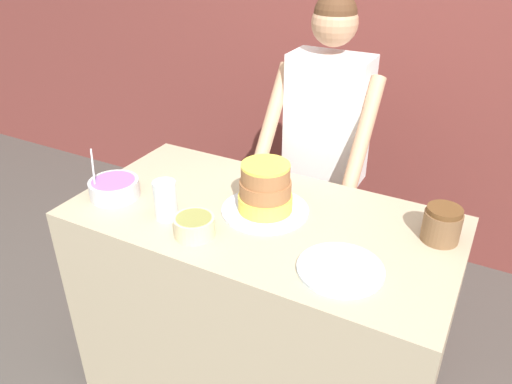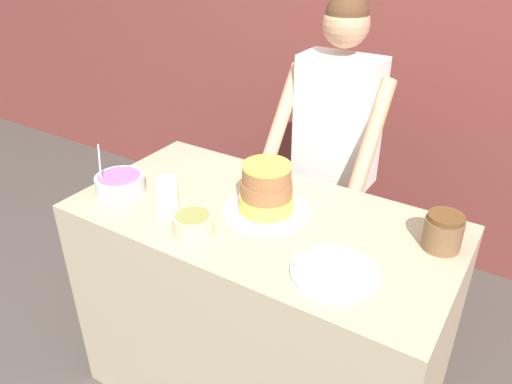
{
  "view_description": "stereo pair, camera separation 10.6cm",
  "coord_description": "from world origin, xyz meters",
  "px_view_note": "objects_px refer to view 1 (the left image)",
  "views": [
    {
      "loc": [
        0.71,
        -1.0,
        1.89
      ],
      "look_at": [
        -0.0,
        0.32,
        1.05
      ],
      "focal_mm": 35.0,
      "sensor_mm": 36.0,
      "label": 1
    },
    {
      "loc": [
        0.8,
        -0.95,
        1.89
      ],
      "look_at": [
        -0.0,
        0.32,
        1.05
      ],
      "focal_mm": 35.0,
      "sensor_mm": 36.0,
      "label": 2
    }
  ],
  "objects_px": {
    "frosting_bowl_purple": "(114,188)",
    "ceramic_plate": "(340,269)",
    "person_baker": "(326,137)",
    "stoneware_jar": "(442,224)",
    "drinking_glass": "(166,200)",
    "cake": "(265,191)",
    "frosting_bowl_olive": "(194,225)"
  },
  "relations": [
    {
      "from": "person_baker",
      "to": "stoneware_jar",
      "type": "xyz_separation_m",
      "value": [
        0.61,
        -0.51,
        0.0
      ]
    },
    {
      "from": "cake",
      "to": "stoneware_jar",
      "type": "distance_m",
      "value": 0.61
    },
    {
      "from": "stoneware_jar",
      "to": "drinking_glass",
      "type": "bearing_deg",
      "value": -160.25
    },
    {
      "from": "frosting_bowl_olive",
      "to": "cake",
      "type": "bearing_deg",
      "value": 60.68
    },
    {
      "from": "person_baker",
      "to": "cake",
      "type": "height_order",
      "value": "person_baker"
    },
    {
      "from": "person_baker",
      "to": "cake",
      "type": "xyz_separation_m",
      "value": [
        0.01,
        -0.63,
        0.03
      ]
    },
    {
      "from": "person_baker",
      "to": "frosting_bowl_olive",
      "type": "height_order",
      "value": "person_baker"
    },
    {
      "from": "person_baker",
      "to": "drinking_glass",
      "type": "distance_m",
      "value": 0.88
    },
    {
      "from": "stoneware_jar",
      "to": "person_baker",
      "type": "bearing_deg",
      "value": 139.93
    },
    {
      "from": "drinking_glass",
      "to": "frosting_bowl_purple",
      "type": "bearing_deg",
      "value": 173.83
    },
    {
      "from": "frosting_bowl_olive",
      "to": "stoneware_jar",
      "type": "relative_size",
      "value": 1.13
    },
    {
      "from": "person_baker",
      "to": "frosting_bowl_olive",
      "type": "bearing_deg",
      "value": -98.41
    },
    {
      "from": "ceramic_plate",
      "to": "drinking_glass",
      "type": "bearing_deg",
      "value": -179.61
    },
    {
      "from": "frosting_bowl_olive",
      "to": "frosting_bowl_purple",
      "type": "relative_size",
      "value": 0.74
    },
    {
      "from": "person_baker",
      "to": "stoneware_jar",
      "type": "height_order",
      "value": "person_baker"
    },
    {
      "from": "cake",
      "to": "frosting_bowl_olive",
      "type": "bearing_deg",
      "value": -119.32
    },
    {
      "from": "frosting_bowl_olive",
      "to": "frosting_bowl_purple",
      "type": "xyz_separation_m",
      "value": [
        -0.42,
        0.07,
        0.0
      ]
    },
    {
      "from": "frosting_bowl_purple",
      "to": "ceramic_plate",
      "type": "distance_m",
      "value": 0.93
    },
    {
      "from": "cake",
      "to": "ceramic_plate",
      "type": "bearing_deg",
      "value": -28.8
    },
    {
      "from": "cake",
      "to": "stoneware_jar",
      "type": "relative_size",
      "value": 2.58
    },
    {
      "from": "frosting_bowl_purple",
      "to": "stoneware_jar",
      "type": "height_order",
      "value": "frosting_bowl_purple"
    },
    {
      "from": "cake",
      "to": "frosting_bowl_purple",
      "type": "xyz_separation_m",
      "value": [
        -0.56,
        -0.18,
        -0.05
      ]
    },
    {
      "from": "drinking_glass",
      "to": "ceramic_plate",
      "type": "bearing_deg",
      "value": 0.39
    },
    {
      "from": "frosting_bowl_purple",
      "to": "stoneware_jar",
      "type": "bearing_deg",
      "value": 14.04
    },
    {
      "from": "cake",
      "to": "stoneware_jar",
      "type": "bearing_deg",
      "value": 10.81
    },
    {
      "from": "cake",
      "to": "ceramic_plate",
      "type": "distance_m",
      "value": 0.42
    },
    {
      "from": "ceramic_plate",
      "to": "frosting_bowl_purple",
      "type": "bearing_deg",
      "value": 178.47
    },
    {
      "from": "person_baker",
      "to": "frosting_bowl_purple",
      "type": "relative_size",
      "value": 8.47
    },
    {
      "from": "frosting_bowl_purple",
      "to": "ceramic_plate",
      "type": "relative_size",
      "value": 0.71
    },
    {
      "from": "drinking_glass",
      "to": "stoneware_jar",
      "type": "xyz_separation_m",
      "value": [
        0.89,
        0.32,
        -0.01
      ]
    },
    {
      "from": "person_baker",
      "to": "drinking_glass",
      "type": "bearing_deg",
      "value": -108.6
    },
    {
      "from": "frosting_bowl_purple",
      "to": "cake",
      "type": "bearing_deg",
      "value": 17.39
    }
  ]
}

